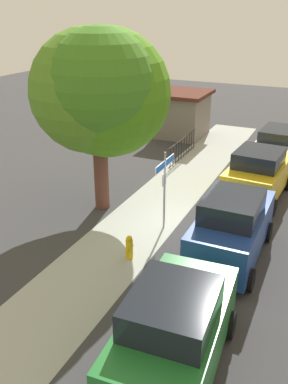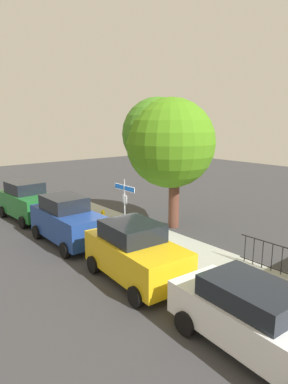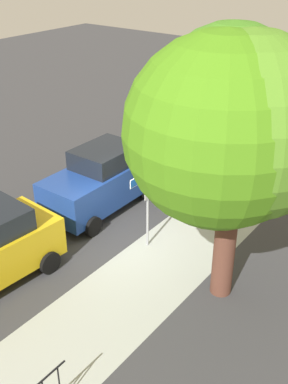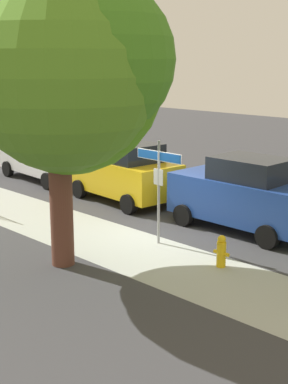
{
  "view_description": "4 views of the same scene",
  "coord_description": "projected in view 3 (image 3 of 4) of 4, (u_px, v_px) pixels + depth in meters",
  "views": [
    {
      "loc": [
        -12.26,
        -4.37,
        7.04
      ],
      "look_at": [
        -0.84,
        0.93,
        1.45
      ],
      "focal_mm": 39.08,
      "sensor_mm": 36.0,
      "label": 1
    },
    {
      "loc": [
        12.04,
        -8.59,
        5.44
      ],
      "look_at": [
        0.21,
        1.13,
        2.15
      ],
      "focal_mm": 31.22,
      "sensor_mm": 36.0,
      "label": 2
    },
    {
      "loc": [
        8.87,
        7.21,
        8.05
      ],
      "look_at": [
        -0.76,
        -0.04,
        1.48
      ],
      "focal_mm": 43.44,
      "sensor_mm": 36.0,
      "label": 3
    },
    {
      "loc": [
        -10.18,
        10.62,
        4.82
      ],
      "look_at": [
        -0.25,
        0.84,
        1.46
      ],
      "focal_mm": 52.23,
      "sensor_mm": 36.0,
      "label": 4
    }
  ],
  "objects": [
    {
      "name": "ground_plane",
      "position": [
        130.0,
        246.0,
        13.88
      ],
      "size": [
        60.0,
        60.0,
        0.0
      ],
      "primitive_type": "plane",
      "color": "#38383A"
    },
    {
      "name": "sidewalk_strip",
      "position": [
        121.0,
        300.0,
        11.79
      ],
      "size": [
        24.0,
        2.6,
        0.0
      ],
      "primitive_type": "cube",
      "color": "#A5ABA1",
      "rests_on": "ground_plane"
    },
    {
      "name": "car_green",
      "position": [
        180.0,
        137.0,
        18.77
      ],
      "size": [
        4.14,
        2.26,
        2.1
      ],
      "rotation": [
        0.0,
        0.0,
        0.06
      ],
      "color": "#206F2C",
      "rests_on": "ground_plane"
    },
    {
      "name": "shade_tree",
      "position": [
        231.0,
        124.0,
        10.26
      ],
      "size": [
        4.69,
        4.7,
        6.58
      ],
      "color": "brown",
      "rests_on": "ground_plane"
    },
    {
      "name": "fire_hydrant",
      "position": [
        193.0,
        206.0,
        15.21
      ],
      "size": [
        0.42,
        0.22,
        0.78
      ],
      "color": "yellow",
      "rests_on": "ground_plane"
    },
    {
      "name": "car_blue",
      "position": [
        102.0,
        179.0,
        15.39
      ],
      "size": [
        4.24,
        2.0,
        2.13
      ],
      "rotation": [
        0.0,
        0.0,
        0.0
      ],
      "color": "navy",
      "rests_on": "ground_plane"
    },
    {
      "name": "street_sign",
      "position": [
        148.0,
        189.0,
        13.01
      ],
      "size": [
        1.56,
        0.07,
        2.76
      ],
      "color": "#9EA0A5",
      "rests_on": "ground_plane"
    }
  ]
}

